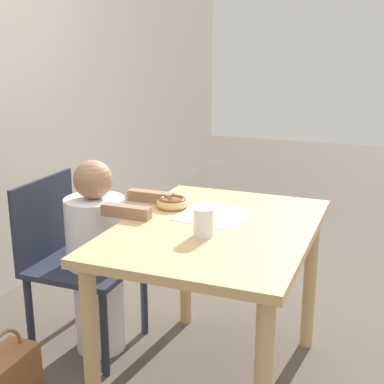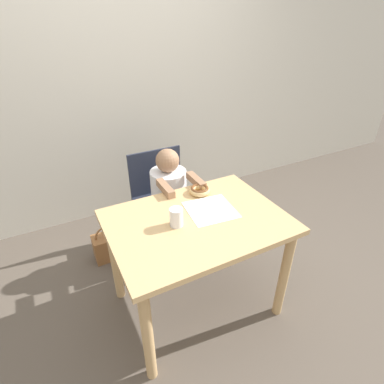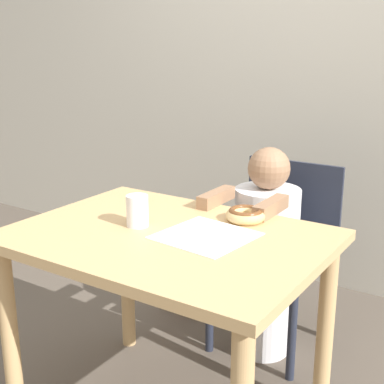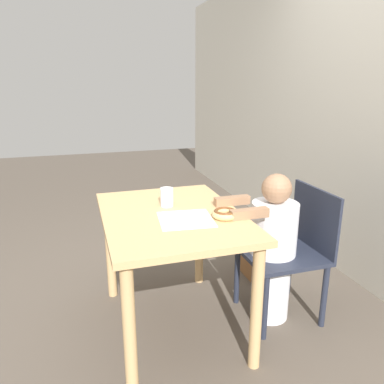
{
  "view_description": "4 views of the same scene",
  "coord_description": "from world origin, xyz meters",
  "views": [
    {
      "loc": [
        -1.9,
        -0.64,
        1.43
      ],
      "look_at": [
        0.02,
        0.11,
        0.84
      ],
      "focal_mm": 50.0,
      "sensor_mm": 36.0,
      "label": 1
    },
    {
      "loc": [
        -0.68,
        -1.24,
        1.75
      ],
      "look_at": [
        0.02,
        0.11,
        0.84
      ],
      "focal_mm": 28.0,
      "sensor_mm": 36.0,
      "label": 2
    },
    {
      "loc": [
        0.98,
        -1.35,
        1.34
      ],
      "look_at": [
        0.02,
        0.11,
        0.84
      ],
      "focal_mm": 50.0,
      "sensor_mm": 36.0,
      "label": 3
    },
    {
      "loc": [
        1.9,
        -0.47,
        1.43
      ],
      "look_at": [
        0.02,
        0.11,
        0.84
      ],
      "focal_mm": 35.0,
      "sensor_mm": 36.0,
      "label": 4
    }
  ],
  "objects": [
    {
      "name": "ground_plane",
      "position": [
        0.0,
        0.0,
        0.0
      ],
      "size": [
        12.0,
        12.0,
        0.0
      ],
      "primitive_type": "plane",
      "color": "brown"
    },
    {
      "name": "child_figure",
      "position": [
        0.08,
        0.6,
        0.45
      ],
      "size": [
        0.28,
        0.47,
        0.92
      ],
      "color": "white",
      "rests_on": "ground_plane"
    },
    {
      "name": "napkin",
      "position": [
        0.12,
        0.05,
        0.73
      ],
      "size": [
        0.31,
        0.31,
        0.0
      ],
      "color": "white",
      "rests_on": "dining_table"
    },
    {
      "name": "cup",
      "position": [
        -0.13,
        0.01,
        0.78
      ],
      "size": [
        0.08,
        0.08,
        0.11
      ],
      "color": "white",
      "rests_on": "dining_table"
    },
    {
      "name": "chair",
      "position": [
        0.08,
        0.73,
        0.44
      ],
      "size": [
        0.45,
        0.46,
        0.82
      ],
      "color": "#232838",
      "rests_on": "ground_plane"
    },
    {
      "name": "dining_table",
      "position": [
        0.0,
        0.0,
        0.61
      ],
      "size": [
        1.03,
        0.75,
        0.72
      ],
      "color": "tan",
      "rests_on": "ground_plane"
    },
    {
      "name": "handbag",
      "position": [
        -0.41,
        0.75,
        0.11
      ],
      "size": [
        0.25,
        0.16,
        0.32
      ],
      "color": "brown",
      "rests_on": "ground_plane"
    },
    {
      "name": "donut",
      "position": [
        0.16,
        0.26,
        0.75
      ],
      "size": [
        0.14,
        0.14,
        0.05
      ],
      "color": "#DBB270",
      "rests_on": "dining_table"
    }
  ]
}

